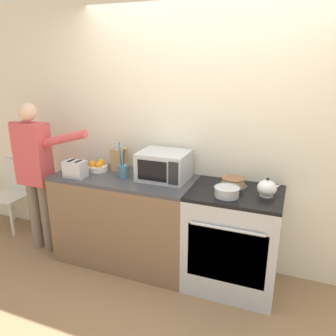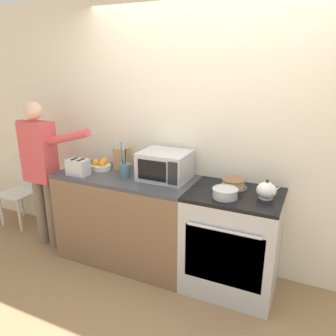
{
  "view_description": "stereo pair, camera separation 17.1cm",
  "coord_description": "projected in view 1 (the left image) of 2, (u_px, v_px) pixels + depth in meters",
  "views": [
    {
      "loc": [
        0.76,
        -2.33,
        1.97
      ],
      "look_at": [
        -0.27,
        0.28,
        1.07
      ],
      "focal_mm": 35.0,
      "sensor_mm": 36.0,
      "label": 1
    },
    {
      "loc": [
        0.91,
        -2.26,
        1.97
      ],
      "look_at": [
        -0.27,
        0.28,
        1.07
      ],
      "focal_mm": 35.0,
      "sensor_mm": 36.0,
      "label": 2
    }
  ],
  "objects": [
    {
      "name": "layer_cake",
      "position": [
        233.0,
        182.0,
        2.91
      ],
      "size": [
        0.25,
        0.25,
        0.08
      ],
      "color": "#4C4C51",
      "rests_on": "stove_range"
    },
    {
      "name": "microwave",
      "position": [
        164.0,
        165.0,
        3.07
      ],
      "size": [
        0.45,
        0.39,
        0.26
      ],
      "color": "#B7BABF",
      "rests_on": "counter_cabinet"
    },
    {
      "name": "tea_kettle",
      "position": [
        267.0,
        188.0,
        2.69
      ],
      "size": [
        0.19,
        0.16,
        0.16
      ],
      "color": "white",
      "rests_on": "stove_range"
    },
    {
      "name": "fruit_bowl",
      "position": [
        98.0,
        167.0,
        3.34
      ],
      "size": [
        0.21,
        0.21,
        0.11
      ],
      "color": "silver",
      "rests_on": "counter_cabinet"
    },
    {
      "name": "ground_plane",
      "position": [
        184.0,
        294.0,
        2.93
      ],
      "size": [
        16.0,
        16.0,
        0.0
      ],
      "primitive_type": "plane",
      "color": "#93704C"
    },
    {
      "name": "toaster",
      "position": [
        75.0,
        169.0,
        3.14
      ],
      "size": [
        0.22,
        0.14,
        0.16
      ],
      "color": "#B7BABF",
      "rests_on": "counter_cabinet"
    },
    {
      "name": "knife_block",
      "position": [
        119.0,
        159.0,
        3.34
      ],
      "size": [
        0.14,
        0.13,
        0.32
      ],
      "color": "tan",
      "rests_on": "counter_cabinet"
    },
    {
      "name": "counter_cabinet",
      "position": [
        126.0,
        219.0,
        3.32
      ],
      "size": [
        1.39,
        0.62,
        0.92
      ],
      "color": "brown",
      "rests_on": "ground_plane"
    },
    {
      "name": "person_baker",
      "position": [
        35.0,
        166.0,
        3.37
      ],
      "size": [
        0.92,
        0.2,
        1.61
      ],
      "rotation": [
        0.0,
        0.0,
        0.02
      ],
      "color": "#7A6B5B",
      "rests_on": "ground_plane"
    },
    {
      "name": "mixing_bowl",
      "position": [
        227.0,
        192.0,
        2.69
      ],
      "size": [
        0.21,
        0.21,
        0.08
      ],
      "color": "#B7BABF",
      "rests_on": "stove_range"
    },
    {
      "name": "stove_range",
      "position": [
        233.0,
        239.0,
        2.94
      ],
      "size": [
        0.79,
        0.65,
        0.92
      ],
      "color": "#B7BABF",
      "rests_on": "ground_plane"
    },
    {
      "name": "dining_chair",
      "position": [
        14.0,
        190.0,
        4.06
      ],
      "size": [
        0.4,
        0.4,
        0.83
      ],
      "rotation": [
        0.0,
        0.0,
        0.39
      ],
      "color": "silver",
      "rests_on": "ground_plane"
    },
    {
      "name": "utensil_crock",
      "position": [
        123.0,
        170.0,
        3.13
      ],
      "size": [
        0.1,
        0.1,
        0.34
      ],
      "color": "#477084",
      "rests_on": "counter_cabinet"
    },
    {
      "name": "wall_back",
      "position": [
        208.0,
        137.0,
        3.1
      ],
      "size": [
        8.0,
        0.04,
        2.6
      ],
      "color": "silver",
      "rests_on": "ground_plane"
    }
  ]
}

